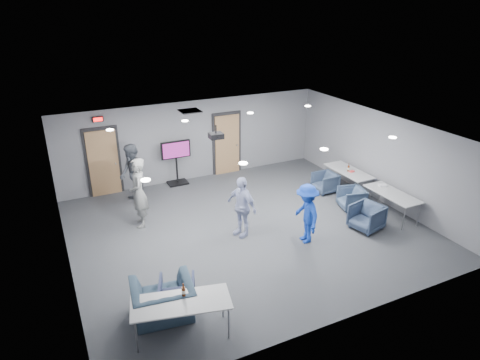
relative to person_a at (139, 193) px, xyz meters
name	(u,v)px	position (x,y,z in m)	size (l,w,h in m)	color
floor	(247,229)	(2.51, -1.46, -0.97)	(9.00, 9.00, 0.00)	#323539
ceiling	(247,133)	(2.51, -1.46, 1.73)	(9.00, 9.00, 0.00)	silver
wall_back	(194,140)	(2.51, 2.54, 0.38)	(9.00, 0.02, 2.70)	slate
wall_front	(346,262)	(2.51, -5.46, 0.38)	(9.00, 0.02, 2.70)	slate
wall_left	(62,219)	(-1.99, -1.46, 0.38)	(0.02, 8.00, 2.70)	slate
wall_right	(380,157)	(7.01, -1.46, 0.38)	(0.02, 8.00, 2.70)	slate
door_left	(104,162)	(-0.49, 2.49, 0.10)	(1.06, 0.17, 2.24)	black
door_right	(227,144)	(3.71, 2.49, 0.10)	(1.06, 0.17, 2.24)	black
exit_sign	(98,119)	(-0.49, 2.47, 1.48)	(0.32, 0.08, 0.16)	black
hvac_diffuser	(190,111)	(2.01, 1.34, 1.72)	(0.60, 0.60, 0.03)	black
downlights	(247,134)	(2.51, -1.46, 1.72)	(6.18, 3.78, 0.02)	white
person_a	(139,193)	(0.00, 0.00, 0.00)	(0.70, 0.46, 1.93)	gray
person_b	(133,175)	(0.16, 1.41, -0.03)	(0.91, 0.71, 1.87)	#515761
person_c	(242,206)	(2.26, -1.66, -0.15)	(0.96, 0.40, 1.64)	#A9B3DA
person_d	(306,214)	(3.58, -2.67, -0.18)	(1.02, 0.58, 1.57)	#1A3DAE
chair_right_a	(325,182)	(5.86, -0.38, -0.65)	(0.68, 0.70, 0.63)	#35435B
chair_right_b	(351,198)	(5.86, -1.69, -0.65)	(0.68, 0.70, 0.64)	#3B4D67
chair_right_c	(366,217)	(5.41, -2.86, -0.61)	(0.75, 0.77, 0.70)	#34425A
chair_front_a	(177,293)	(-0.16, -3.70, -0.64)	(0.70, 0.72, 0.66)	#353C5B
chair_front_b	(163,301)	(-0.51, -3.86, -0.59)	(1.16, 1.02, 0.76)	#314455
table_right_a	(349,172)	(6.51, -0.70, -0.28)	(0.72, 1.72, 0.73)	#A3A5A8
table_right_b	(392,195)	(6.51, -2.60, -0.29)	(0.69, 1.66, 0.73)	#A3A5A8
table_front_left	(181,304)	(-0.32, -4.46, -0.28)	(1.92, 1.14, 0.73)	#A3A5A8
bottle_front	(184,291)	(-0.22, -4.33, -0.13)	(0.07, 0.07, 0.28)	#58270F
bottle_right	(348,168)	(6.45, -0.74, -0.14)	(0.07, 0.07, 0.27)	#58270F
snack_box	(352,171)	(6.52, -0.83, -0.22)	(0.16, 0.11, 0.04)	#E33938
wrapper	(382,185)	(6.61, -2.09, -0.21)	(0.22, 0.15, 0.05)	white
tv_stand	(176,160)	(1.79, 2.28, -0.12)	(0.98, 0.47, 1.50)	black
projector	(216,136)	(2.10, -0.44, 1.44)	(0.38, 0.36, 0.36)	black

